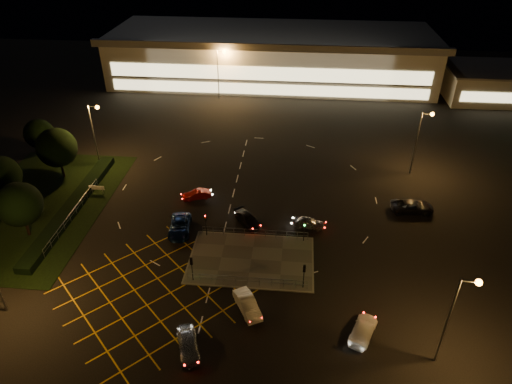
# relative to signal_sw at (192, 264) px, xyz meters

# --- Properties ---
(ground) EXTENTS (180.00, 180.00, 0.00)m
(ground) POSITION_rel_signal_sw_xyz_m (4.00, 5.99, -2.37)
(ground) COLOR black
(ground) RESTS_ON ground
(pedestrian_island) EXTENTS (14.00, 9.00, 0.12)m
(pedestrian_island) POSITION_rel_signal_sw_xyz_m (6.00, 3.99, -2.31)
(pedestrian_island) COLOR #4C4944
(pedestrian_island) RESTS_ON ground
(grass_verge) EXTENTS (18.00, 30.00, 0.08)m
(grass_verge) POSITION_rel_signal_sw_xyz_m (-24.00, 11.99, -2.33)
(grass_verge) COLOR black
(grass_verge) RESTS_ON ground
(hedge) EXTENTS (2.00, 26.00, 1.00)m
(hedge) POSITION_rel_signal_sw_xyz_m (-19.00, 11.99, -1.87)
(hedge) COLOR black
(hedge) RESTS_ON ground
(supermarket) EXTENTS (72.00, 26.50, 10.50)m
(supermarket) POSITION_rel_signal_sw_xyz_m (4.00, 67.95, 2.95)
(supermarket) COLOR beige
(supermarket) RESTS_ON ground
(retail_unit_a) EXTENTS (18.80, 14.80, 6.35)m
(retail_unit_a) POSITION_rel_signal_sw_xyz_m (50.00, 59.97, 0.85)
(retail_unit_a) COLOR beige
(retail_unit_a) RESTS_ON ground
(streetlight_se) EXTENTS (1.78, 0.56, 10.03)m
(streetlight_se) POSITION_rel_signal_sw_xyz_m (24.44, -8.01, 4.20)
(streetlight_se) COLOR slate
(streetlight_se) RESTS_ON ground
(streetlight_nw) EXTENTS (1.78, 0.56, 10.03)m
(streetlight_nw) POSITION_rel_signal_sw_xyz_m (-19.56, 23.99, 4.20)
(streetlight_nw) COLOR slate
(streetlight_nw) RESTS_ON ground
(streetlight_ne) EXTENTS (1.78, 0.56, 10.03)m
(streetlight_ne) POSITION_rel_signal_sw_xyz_m (28.44, 25.99, 4.20)
(streetlight_ne) COLOR slate
(streetlight_ne) RESTS_ON ground
(streetlight_far_left) EXTENTS (1.78, 0.56, 10.03)m
(streetlight_far_left) POSITION_rel_signal_sw_xyz_m (-5.56, 53.99, 4.20)
(streetlight_far_left) COLOR slate
(streetlight_far_left) RESTS_ON ground
(streetlight_far_right) EXTENTS (1.78, 0.56, 10.03)m
(streetlight_far_right) POSITION_rel_signal_sw_xyz_m (34.44, 55.99, 4.20)
(streetlight_far_right) COLOR slate
(streetlight_far_right) RESTS_ON ground
(signal_sw) EXTENTS (0.28, 0.30, 3.15)m
(signal_sw) POSITION_rel_signal_sw_xyz_m (0.00, 0.00, 0.00)
(signal_sw) COLOR black
(signal_sw) RESTS_ON pedestrian_island
(signal_se) EXTENTS (0.28, 0.30, 3.15)m
(signal_se) POSITION_rel_signal_sw_xyz_m (12.00, 0.00, 0.00)
(signal_se) COLOR black
(signal_se) RESTS_ON pedestrian_island
(signal_nw) EXTENTS (0.28, 0.30, 3.15)m
(signal_nw) POSITION_rel_signal_sw_xyz_m (0.00, 7.99, 0.00)
(signal_nw) COLOR black
(signal_nw) RESTS_ON pedestrian_island
(signal_ne) EXTENTS (0.28, 0.30, 3.15)m
(signal_ne) POSITION_rel_signal_sw_xyz_m (12.00, 7.99, 0.00)
(signal_ne) COLOR black
(signal_ne) RESTS_ON pedestrian_island
(tree_b) EXTENTS (5.40, 5.40, 7.35)m
(tree_b) POSITION_rel_signal_sw_xyz_m (-28.00, 11.99, 2.28)
(tree_b) COLOR black
(tree_b) RESTS_ON ground
(tree_c) EXTENTS (5.76, 5.76, 7.84)m
(tree_c) POSITION_rel_signal_sw_xyz_m (-24.00, 19.99, 2.59)
(tree_c) COLOR black
(tree_c) RESTS_ON ground
(tree_d) EXTENTS (4.68, 4.68, 6.37)m
(tree_d) POSITION_rel_signal_sw_xyz_m (-30.00, 25.99, 1.65)
(tree_d) COLOR black
(tree_d) RESTS_ON ground
(tree_e) EXTENTS (5.40, 5.40, 7.35)m
(tree_e) POSITION_rel_signal_sw_xyz_m (-22.00, 5.99, 2.28)
(tree_e) COLOR black
(tree_e) RESTS_ON ground
(car_near_silver) EXTENTS (3.25, 4.86, 1.54)m
(car_near_silver) POSITION_rel_signal_sw_xyz_m (1.51, -9.02, -1.60)
(car_near_silver) COLOR #A7AAAF
(car_near_silver) RESTS_ON ground
(car_queue_white) EXTENTS (3.55, 4.71, 1.48)m
(car_queue_white) POSITION_rel_signal_sw_xyz_m (6.40, -3.61, -1.62)
(car_queue_white) COLOR silver
(car_queue_white) RESTS_ON ground
(car_left_blue) EXTENTS (3.30, 5.87, 1.55)m
(car_left_blue) POSITION_rel_signal_sw_xyz_m (-3.50, 8.56, -1.59)
(car_left_blue) COLOR #0B1C45
(car_left_blue) RESTS_ON ground
(car_far_dkgrey) EXTENTS (4.24, 4.63, 1.30)m
(car_far_dkgrey) POSITION_rel_signal_sw_xyz_m (4.79, 11.04, -1.72)
(car_far_dkgrey) COLOR black
(car_far_dkgrey) RESTS_ON ground
(car_right_silver) EXTENTS (4.14, 2.15, 1.34)m
(car_right_silver) POSITION_rel_signal_sw_xyz_m (12.60, 10.99, -1.69)
(car_right_silver) COLOR #A5A7AC
(car_right_silver) RESTS_ON ground
(car_circ_red) EXTENTS (4.08, 2.65, 1.27)m
(car_circ_red) POSITION_rel_signal_sw_xyz_m (-2.90, 16.13, -1.73)
(car_circ_red) COLOR maroon
(car_circ_red) RESTS_ON ground
(car_east_grey) EXTENTS (5.73, 2.88, 1.56)m
(car_east_grey) POSITION_rel_signal_sw_xyz_m (26.35, 15.81, -1.59)
(car_east_grey) COLOR black
(car_east_grey) RESTS_ON ground
(car_approach_white) EXTENTS (3.58, 5.05, 1.36)m
(car_approach_white) POSITION_rel_signal_sw_xyz_m (17.75, -5.70, -1.69)
(car_approach_white) COLOR silver
(car_approach_white) RESTS_ON ground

